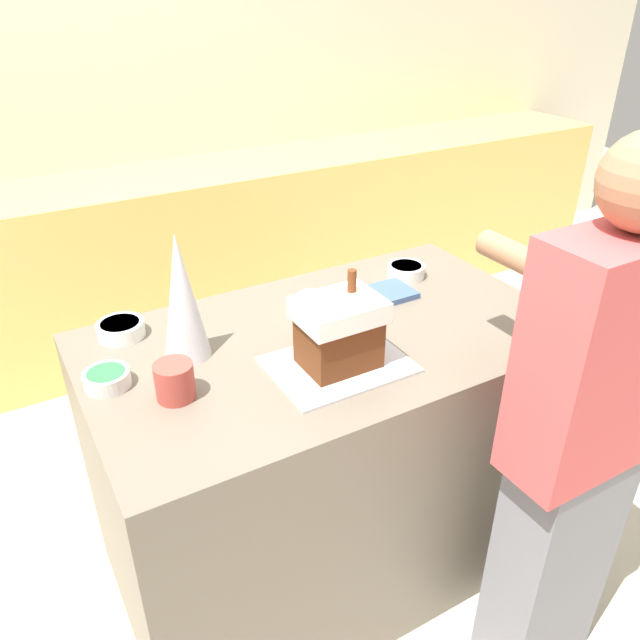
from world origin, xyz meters
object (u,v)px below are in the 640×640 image
baking_tray (338,365)px  cookbook (383,294)px  person (580,441)px  gingerbread_house (339,331)px  candy_bowl_near_tray_left (406,270)px  decorative_tree (182,297)px  mug (175,381)px  candy_bowl_far_right (107,378)px  candy_bowl_far_left (121,328)px  candy_bowl_center_rear (314,302)px

baking_tray → cookbook: size_ratio=1.85×
cookbook → person: (0.10, -0.75, -0.11)m
gingerbread_house → person: size_ratio=0.16×
candy_bowl_near_tray_left → person: bearing=-94.4°
decorative_tree → cookbook: (0.68, 0.02, -0.17)m
candy_bowl_near_tray_left → cookbook: bearing=-150.5°
gingerbread_house → mug: (-0.43, 0.08, -0.06)m
decorative_tree → candy_bowl_far_right: size_ratio=3.05×
gingerbread_house → candy_bowl_near_tray_left: gingerbread_house is taller
candy_bowl_far_left → cookbook: size_ratio=0.68×
gingerbread_house → mug: bearing=169.2°
candy_bowl_far_left → cookbook: candy_bowl_far_left is taller
candy_bowl_far_right → candy_bowl_near_tray_left: bearing=8.0°
baking_tray → candy_bowl_far_right: size_ratio=3.09×
candy_bowl_far_left → mug: 0.38m
candy_bowl_center_rear → candy_bowl_far_right: (-0.67, -0.09, -0.00)m
baking_tray → person: (0.44, -0.47, -0.11)m
mug → candy_bowl_center_rear: bearing=23.5°
decorative_tree → mug: bearing=-118.0°
baking_tray → person: 0.65m
candy_bowl_center_rear → person: 0.87m
gingerbread_house → baking_tray: bearing=-153.7°
candy_bowl_center_rear → candy_bowl_far_right: candy_bowl_center_rear is taller
candy_bowl_far_left → candy_bowl_near_tray_left: size_ratio=1.05×
candy_bowl_center_rear → candy_bowl_far_left: 0.59m
decorative_tree → candy_bowl_center_rear: size_ratio=3.35×
candy_bowl_center_rear → cookbook: bearing=-8.1°
baking_tray → mug: (-0.43, 0.08, 0.04)m
baking_tray → candy_bowl_far_right: bearing=159.1°
candy_bowl_near_tray_left → person: (-0.06, -0.84, -0.13)m
mug → gingerbread_house: bearing=-10.8°
candy_bowl_far_right → candy_bowl_far_left: bearing=68.1°
gingerbread_house → decorative_tree: 0.43m
cookbook → candy_bowl_far_right: bearing=-176.2°
baking_tray → mug: mug is taller
gingerbread_house → candy_bowl_near_tray_left: (0.50, 0.37, -0.09)m
baking_tray → cookbook: 0.44m
gingerbread_house → candy_bowl_far_left: bearing=136.2°
candy_bowl_near_tray_left → cookbook: (-0.16, -0.09, -0.01)m
mug → candy_bowl_far_right: bearing=135.8°
candy_bowl_center_rear → candy_bowl_far_right: bearing=-172.0°
candy_bowl_near_tray_left → cookbook: 0.18m
candy_bowl_center_rear → cookbook: 0.25m
decorative_tree → candy_bowl_center_rear: decorative_tree is taller
candy_bowl_near_tray_left → person: 0.85m
decorative_tree → candy_bowl_near_tray_left: size_ratio=2.80×
cookbook → mug: size_ratio=2.02×
baking_tray → person: size_ratio=0.23×
cookbook → candy_bowl_center_rear: bearing=171.9°
candy_bowl_far_left → candy_bowl_near_tray_left: 0.98m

